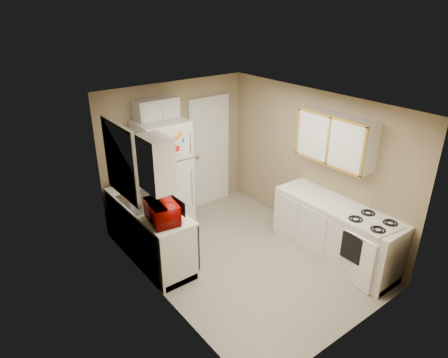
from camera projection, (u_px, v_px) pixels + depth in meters
floor at (244, 258)px, 6.13m from camera, size 3.80×3.80×0.00m
ceiling at (247, 104)px, 5.13m from camera, size 3.80×3.80×0.00m
wall_left at (158, 218)px, 4.86m from camera, size 3.80×3.80×0.00m
wall_right at (312, 165)px, 6.40m from camera, size 3.80×3.80×0.00m
wall_back at (176, 150)px, 7.01m from camera, size 2.80×2.80×0.00m
wall_front at (360, 249)px, 4.25m from camera, size 2.80×2.80×0.00m
left_counter at (150, 231)px, 5.99m from camera, size 0.60×1.80×0.90m
dishwasher at (187, 240)px, 5.70m from camera, size 0.03×0.58×0.72m
sink at (143, 203)px, 5.93m from camera, size 0.54×0.74×0.16m
microwave at (162, 211)px, 5.31m from camera, size 0.56×0.37×0.35m
soap_bottle at (122, 182)px, 6.26m from camera, size 0.10×0.10×0.22m
window_blinds at (121, 161)px, 5.48m from camera, size 0.10×0.98×1.08m
upper_cabinet_left at (156, 164)px, 4.85m from camera, size 0.30×0.45×0.70m
refrigerator at (162, 175)px, 6.65m from camera, size 0.81×0.79×1.89m
cabinet_over_fridge at (157, 111)px, 6.35m from camera, size 0.70×0.30×0.40m
interior_door at (210, 152)px, 7.44m from camera, size 0.86×0.06×2.08m
right_counter at (335, 232)px, 5.97m from camera, size 0.60×2.00×0.90m
stove at (367, 253)px, 5.55m from camera, size 0.61×0.72×0.80m
upper_cabinet_right at (336, 139)px, 5.71m from camera, size 0.30×1.20×0.70m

